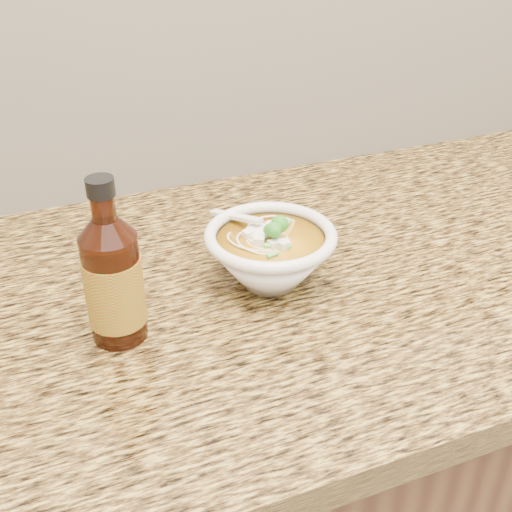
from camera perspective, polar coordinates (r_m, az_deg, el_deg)
name	(u,v)px	position (r m, az deg, el deg)	size (l,w,h in m)	color
cabinet	(307,483)	(1.22, 4.56, -19.47)	(4.00, 0.65, 0.86)	#351C0F
counter_slab	(320,272)	(0.91, 5.75, -1.44)	(4.00, 0.68, 0.04)	#A98C3E
soup_bowl	(270,255)	(0.83, 1.26, 0.05)	(0.17, 0.19, 0.09)	silver
hot_sauce_bottle	(113,281)	(0.73, -12.56, -2.17)	(0.08, 0.08, 0.20)	#3C1408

